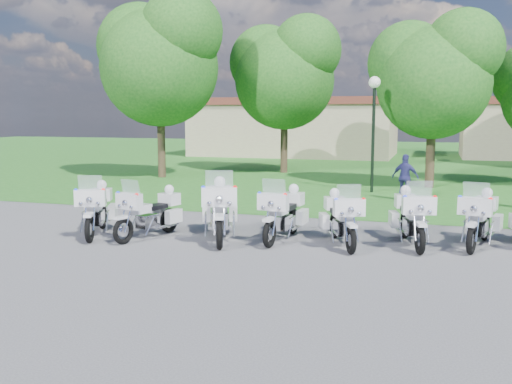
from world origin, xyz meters
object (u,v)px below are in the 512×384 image
(motorcycle_0, at_px, (97,208))
(motorcycle_2, at_px, (220,209))
(motorcycle_6, at_px, (480,218))
(motorcycle_4, at_px, (341,218))
(motorcycle_5, at_px, (411,216))
(motorcycle_1, at_px, (151,212))
(lamp_post, at_px, (374,106))
(bystander_c, at_px, (405,177))
(motorcycle_3, at_px, (284,213))

(motorcycle_0, distance_m, motorcycle_2, 3.11)
(motorcycle_6, bearing_deg, motorcycle_2, 24.45)
(motorcycle_4, relative_size, motorcycle_5, 0.91)
(motorcycle_1, relative_size, motorcycle_4, 1.03)
(motorcycle_5, height_order, lamp_post, lamp_post)
(motorcycle_5, bearing_deg, lamp_post, -92.10)
(bystander_c, bearing_deg, motorcycle_1, 71.33)
(motorcycle_5, bearing_deg, motorcycle_2, -3.85)
(motorcycle_4, xyz_separation_m, lamp_post, (-0.29, 9.15, 2.66))
(motorcycle_4, height_order, lamp_post, lamp_post)
(motorcycle_0, bearing_deg, motorcycle_6, 167.28)
(motorcycle_0, relative_size, motorcycle_3, 0.96)
(motorcycle_1, distance_m, motorcycle_4, 4.55)
(motorcycle_6, bearing_deg, motorcycle_1, 24.30)
(lamp_post, xyz_separation_m, bystander_c, (1.31, -1.73, -2.48))
(motorcycle_1, relative_size, motorcycle_6, 0.96)
(motorcycle_0, xyz_separation_m, motorcycle_4, (5.93, 0.70, -0.03))
(motorcycle_2, xyz_separation_m, motorcycle_6, (5.86, 1.11, -0.09))
(motorcycle_1, height_order, bystander_c, bystander_c)
(motorcycle_2, distance_m, motorcycle_4, 2.86)
(motorcycle_3, xyz_separation_m, lamp_post, (1.09, 9.02, 2.64))
(bystander_c, bearing_deg, motorcycle_5, 110.12)
(motorcycle_2, xyz_separation_m, lamp_post, (2.55, 9.44, 2.55))
(motorcycle_5, bearing_deg, motorcycle_0, -4.85)
(motorcycle_2, bearing_deg, motorcycle_3, 175.45)
(motorcycle_2, relative_size, motorcycle_6, 1.10)
(motorcycle_0, xyz_separation_m, motorcycle_5, (7.45, 1.19, 0.00))
(motorcycle_6, distance_m, bystander_c, 6.89)
(bystander_c, bearing_deg, motorcycle_3, 87.76)
(motorcycle_4, bearing_deg, motorcycle_6, 172.48)
(motorcycle_6, height_order, lamp_post, lamp_post)
(motorcycle_1, bearing_deg, lamp_post, -98.30)
(motorcycle_3, distance_m, motorcycle_4, 1.38)
(motorcycle_2, relative_size, motorcycle_4, 1.19)
(motorcycle_2, distance_m, motorcycle_3, 1.52)
(bystander_c, bearing_deg, motorcycle_2, 79.38)
(motorcycle_2, bearing_deg, motorcycle_4, 165.15)
(motorcycle_3, distance_m, motorcycle_5, 2.92)
(motorcycle_0, height_order, motorcycle_6, motorcycle_0)
(motorcycle_1, bearing_deg, motorcycle_4, -157.44)
(motorcycle_5, xyz_separation_m, motorcycle_6, (1.49, 0.33, -0.01))
(motorcycle_1, relative_size, motorcycle_5, 0.94)
(motorcycle_1, relative_size, bystander_c, 1.35)
(motorcycle_0, bearing_deg, bystander_c, -152.93)
(motorcycle_0, xyz_separation_m, motorcycle_3, (4.55, 0.84, -0.01))
(motorcycle_3, height_order, motorcycle_6, same)
(motorcycle_3, height_order, motorcycle_5, motorcycle_5)
(motorcycle_4, xyz_separation_m, motorcycle_6, (3.02, 0.82, 0.02))
(motorcycle_1, xyz_separation_m, motorcycle_6, (7.53, 1.40, 0.02))
(motorcycle_5, relative_size, bystander_c, 1.43)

